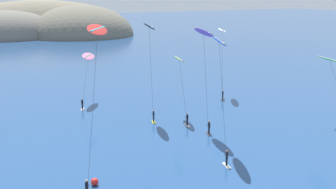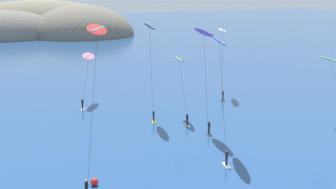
{
  "view_description": "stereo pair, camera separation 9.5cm",
  "coord_description": "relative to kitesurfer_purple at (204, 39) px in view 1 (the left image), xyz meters",
  "views": [
    {
      "loc": [
        -21.75,
        -21.58,
        17.04
      ],
      "look_at": [
        1.76,
        21.99,
        4.86
      ],
      "focal_mm": 45.0,
      "sensor_mm": 36.0,
      "label": 1
    },
    {
      "loc": [
        -21.66,
        -21.62,
        17.04
      ],
      "look_at": [
        1.76,
        21.99,
        4.86
      ],
      "focal_mm": 45.0,
      "sensor_mm": 36.0,
      "label": 2
    }
  ],
  "objects": [
    {
      "name": "marker_buoy",
      "position": [
        -17.41,
        -9.14,
        -11.06
      ],
      "size": [
        0.7,
        0.7,
        0.7
      ],
      "primitive_type": "sphere",
      "color": "red",
      "rests_on": "ground"
    },
    {
      "name": "kitesurfer_green",
      "position": [
        15.05,
        -6.58,
        -3.51
      ],
      "size": [
        3.28,
        9.18,
        8.84
      ],
      "color": "#2D2D33",
      "rests_on": "ground"
    },
    {
      "name": "kitesurfer_lime",
      "position": [
        0.03,
        5.82,
        -4.09
      ],
      "size": [
        2.87,
        7.73,
        8.45
      ],
      "color": "silver",
      "rests_on": "ground"
    },
    {
      "name": "kitesurfer_black",
      "position": [
        -3.71,
        7.47,
        0.18
      ],
      "size": [
        2.71,
        6.1,
        12.97
      ],
      "color": "yellow",
      "rests_on": "ground"
    },
    {
      "name": "kitesurfer_red",
      "position": [
        -15.84,
        -6.72,
        1.31
      ],
      "size": [
        5.81,
        8.13,
        14.21
      ],
      "color": "yellow",
      "rests_on": "ground"
    },
    {
      "name": "kitesurfer_blue",
      "position": [
        -2.15,
        -6.37,
        -0.31
      ],
      "size": [
        4.67,
        9.15,
        12.33
      ],
      "color": "silver",
      "rests_on": "ground"
    },
    {
      "name": "kitesurfer_purple",
      "position": [
        0.0,
        0.0,
        0.0
      ],
      "size": [
        2.62,
        6.29,
        12.73
      ],
      "color": "#2D2D33",
      "rests_on": "ground"
    },
    {
      "name": "kitesurfer_pink",
      "position": [
        -8.37,
        19.89,
        -4.68
      ],
      "size": [
        5.12,
        7.82,
        7.67
      ],
      "color": "silver",
      "rests_on": "ground"
    },
    {
      "name": "kitesurfer_white",
      "position": [
        12.73,
        13.99,
        -1.54
      ],
      "size": [
        4.78,
        7.08,
        11.1
      ],
      "color": "#2D2D33",
      "rests_on": "ground"
    },
    {
      "name": "headland_island",
      "position": [
        6.2,
        129.52,
        -11.41
      ],
      "size": [
        79.7,
        54.63,
        27.35
      ],
      "color": "slate",
      "rests_on": "ground"
    }
  ]
}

